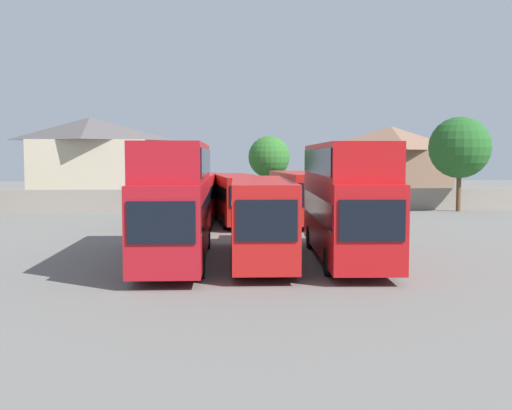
{
  "coord_description": "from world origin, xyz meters",
  "views": [
    {
      "loc": [
        -2.13,
        -26.56,
        4.53
      ],
      "look_at": [
        0.0,
        3.0,
        2.19
      ],
      "focal_mm": 43.31,
      "sensor_mm": 36.0,
      "label": 1
    }
  ],
  "objects_px": {
    "house_terrace_centre": "(390,164)",
    "tree_left_of_lot": "(460,148)",
    "bus_3": "(346,195)",
    "tree_right_of_lot": "(269,157)",
    "bus_5": "(237,196)",
    "bus_2": "(260,215)",
    "house_terrace_left": "(91,160)",
    "bus_6": "(300,194)",
    "bus_1": "(176,196)",
    "bus_4": "(195,196)"
  },
  "relations": [
    {
      "from": "bus_4",
      "to": "tree_right_of_lot",
      "type": "xyz_separation_m",
      "value": [
        6.17,
        12.82,
        2.54
      ]
    },
    {
      "from": "bus_3",
      "to": "bus_5",
      "type": "height_order",
      "value": "bus_3"
    },
    {
      "from": "tree_left_of_lot",
      "to": "bus_3",
      "type": "bearing_deg",
      "value": -122.24
    },
    {
      "from": "bus_2",
      "to": "tree_left_of_lot",
      "type": "distance_m",
      "value": 29.69
    },
    {
      "from": "bus_5",
      "to": "tree_right_of_lot",
      "type": "bearing_deg",
      "value": 160.32
    },
    {
      "from": "bus_5",
      "to": "tree_left_of_lot",
      "type": "distance_m",
      "value": 20.6
    },
    {
      "from": "bus_1",
      "to": "house_terrace_left",
      "type": "distance_m",
      "value": 34.26
    },
    {
      "from": "bus_1",
      "to": "bus_6",
      "type": "bearing_deg",
      "value": 154.6
    },
    {
      "from": "bus_1",
      "to": "bus_3",
      "type": "bearing_deg",
      "value": 90.84
    },
    {
      "from": "bus_1",
      "to": "bus_5",
      "type": "relative_size",
      "value": 1.12
    },
    {
      "from": "bus_2",
      "to": "bus_5",
      "type": "xyz_separation_m",
      "value": [
        -0.39,
        15.1,
        -0.14
      ]
    },
    {
      "from": "bus_5",
      "to": "house_terrace_left",
      "type": "xyz_separation_m",
      "value": [
        -13.08,
        17.93,
        2.3
      ]
    },
    {
      "from": "bus_3",
      "to": "house_terrace_left",
      "type": "relative_size",
      "value": 1.06
    },
    {
      "from": "bus_2",
      "to": "house_terrace_left",
      "type": "xyz_separation_m",
      "value": [
        -13.47,
        33.03,
        2.16
      ]
    },
    {
      "from": "bus_1",
      "to": "bus_2",
      "type": "xyz_separation_m",
      "value": [
        3.6,
        -0.25,
        -0.83
      ]
    },
    {
      "from": "bus_6",
      "to": "house_terrace_left",
      "type": "distance_m",
      "value": 25.12
    },
    {
      "from": "bus_2",
      "to": "house_terrace_centre",
      "type": "xyz_separation_m",
      "value": [
        15.41,
        33.14,
        1.79
      ]
    },
    {
      "from": "tree_left_of_lot",
      "to": "tree_right_of_lot",
      "type": "xyz_separation_m",
      "value": [
        -15.29,
        4.5,
        -0.8
      ]
    },
    {
      "from": "bus_2",
      "to": "house_terrace_left",
      "type": "bearing_deg",
      "value": -155.71
    },
    {
      "from": "bus_2",
      "to": "house_terrace_centre",
      "type": "distance_m",
      "value": 36.59
    },
    {
      "from": "bus_4",
      "to": "bus_5",
      "type": "distance_m",
      "value": 2.83
    },
    {
      "from": "bus_6",
      "to": "tree_left_of_lot",
      "type": "distance_m",
      "value": 16.9
    },
    {
      "from": "bus_1",
      "to": "bus_4",
      "type": "bearing_deg",
      "value": 179.91
    },
    {
      "from": "house_terrace_left",
      "to": "tree_left_of_lot",
      "type": "bearing_deg",
      "value": -17.24
    },
    {
      "from": "bus_2",
      "to": "bus_5",
      "type": "relative_size",
      "value": 1.02
    },
    {
      "from": "bus_2",
      "to": "house_terrace_centre",
      "type": "bearing_deg",
      "value": 157.18
    },
    {
      "from": "bus_2",
      "to": "house_terrace_centre",
      "type": "relative_size",
      "value": 1.02
    },
    {
      "from": "bus_4",
      "to": "bus_1",
      "type": "bearing_deg",
      "value": 1.22
    },
    {
      "from": "house_terrace_left",
      "to": "house_terrace_centre",
      "type": "height_order",
      "value": "house_terrace_left"
    },
    {
      "from": "house_terrace_left",
      "to": "bus_4",
      "type": "bearing_deg",
      "value": -60.55
    },
    {
      "from": "bus_4",
      "to": "house_terrace_centre",
      "type": "xyz_separation_m",
      "value": [
        18.61,
        18.28,
        1.91
      ]
    },
    {
      "from": "bus_2",
      "to": "bus_3",
      "type": "relative_size",
      "value": 0.93
    },
    {
      "from": "bus_6",
      "to": "house_terrace_centre",
      "type": "bearing_deg",
      "value": 144.42
    },
    {
      "from": "bus_2",
      "to": "tree_right_of_lot",
      "type": "bearing_deg",
      "value": 176.0
    },
    {
      "from": "bus_5",
      "to": "bus_1",
      "type": "bearing_deg",
      "value": -17.0
    },
    {
      "from": "tree_right_of_lot",
      "to": "tree_left_of_lot",
      "type": "bearing_deg",
      "value": -16.4
    },
    {
      "from": "bus_2",
      "to": "bus_5",
      "type": "distance_m",
      "value": 15.11
    },
    {
      "from": "house_terrace_centre",
      "to": "tree_left_of_lot",
      "type": "distance_m",
      "value": 10.45
    },
    {
      "from": "bus_6",
      "to": "tree_right_of_lot",
      "type": "xyz_separation_m",
      "value": [
        -0.89,
        12.72,
        2.48
      ]
    },
    {
      "from": "tree_right_of_lot",
      "to": "bus_5",
      "type": "bearing_deg",
      "value": -104.9
    },
    {
      "from": "bus_6",
      "to": "bus_4",
      "type": "bearing_deg",
      "value": -92.28
    },
    {
      "from": "bus_6",
      "to": "house_terrace_left",
      "type": "height_order",
      "value": "house_terrace_left"
    },
    {
      "from": "bus_4",
      "to": "bus_5",
      "type": "xyz_separation_m",
      "value": [
        2.82,
        0.24,
        -0.03
      ]
    },
    {
      "from": "bus_5",
      "to": "house_terrace_centre",
      "type": "xyz_separation_m",
      "value": [
        15.79,
        18.04,
        1.94
      ]
    },
    {
      "from": "bus_3",
      "to": "bus_6",
      "type": "distance_m",
      "value": 14.83
    },
    {
      "from": "house_terrace_centre",
      "to": "bus_1",
      "type": "bearing_deg",
      "value": -120.02
    },
    {
      "from": "house_terrace_centre",
      "to": "tree_right_of_lot",
      "type": "relative_size",
      "value": 1.69
    },
    {
      "from": "bus_3",
      "to": "bus_5",
      "type": "bearing_deg",
      "value": -161.07
    },
    {
      "from": "tree_left_of_lot",
      "to": "tree_right_of_lot",
      "type": "height_order",
      "value": "tree_left_of_lot"
    },
    {
      "from": "bus_4",
      "to": "house_terrace_centre",
      "type": "bearing_deg",
      "value": 137.25
    }
  ]
}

